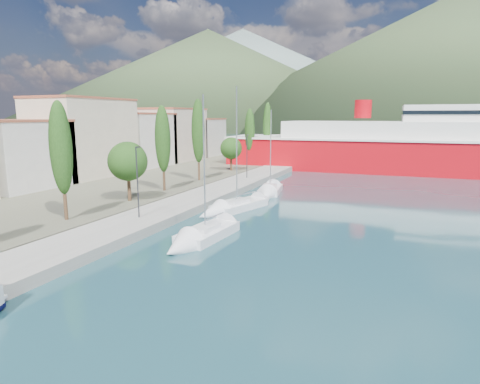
% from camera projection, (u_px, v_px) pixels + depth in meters
% --- Properties ---
extents(ground, '(1400.00, 1400.00, 0.00)m').
position_uv_depth(ground, '(368.00, 146.00, 128.05)').
color(ground, '#1E434C').
extents(quay, '(5.00, 88.00, 0.80)m').
position_uv_depth(quay, '(209.00, 195.00, 46.26)').
color(quay, gray).
rests_on(quay, ground).
extents(land_strip, '(70.00, 148.00, 0.70)m').
position_uv_depth(land_strip, '(41.00, 169.00, 69.82)').
color(land_strip, '#565644').
rests_on(land_strip, ground).
extents(town_buildings, '(9.20, 69.20, 11.30)m').
position_uv_depth(town_buildings, '(111.00, 141.00, 63.95)').
color(town_buildings, beige).
rests_on(town_buildings, land_strip).
extents(tree_row, '(4.02, 63.42, 11.42)m').
position_uv_depth(tree_row, '(188.00, 143.00, 51.76)').
color(tree_row, '#47301E').
rests_on(tree_row, land_strip).
extents(lamp_posts, '(0.15, 47.76, 6.06)m').
position_uv_depth(lamp_posts, '(144.00, 178.00, 34.61)').
color(lamp_posts, '#2D2D33').
rests_on(lamp_posts, quay).
extents(sailboat_near, '(3.10, 8.43, 11.87)m').
position_uv_depth(sailboat_near, '(194.00, 241.00, 29.53)').
color(sailboat_near, silver).
rests_on(sailboat_near, ground).
extents(sailboat_mid, '(4.95, 9.45, 13.16)m').
position_uv_depth(sailboat_mid, '(225.00, 210.00, 39.32)').
color(sailboat_mid, silver).
rests_on(sailboat_mid, ground).
extents(sailboat_far, '(3.69, 7.83, 11.07)m').
position_uv_depth(sailboat_far, '(268.00, 193.00, 47.95)').
color(sailboat_far, silver).
rests_on(sailboat_far, ground).
extents(ferry, '(65.32, 16.77, 12.86)m').
position_uv_depth(ferry, '(417.00, 149.00, 68.32)').
color(ferry, '#B80711').
rests_on(ferry, ground).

